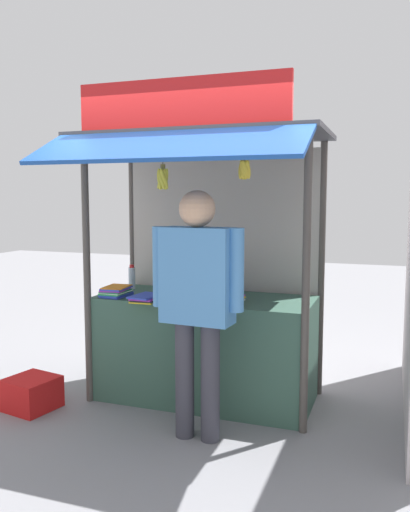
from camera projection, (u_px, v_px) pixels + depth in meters
ground_plane at (205, 398)px, 4.61m from camera, size 20.00×20.00×0.00m
stall_counter at (205, 348)px, 4.56m from camera, size 1.82×0.77×0.89m
stall_structure at (208, 216)px, 4.51m from camera, size 2.02×1.56×2.59m
water_bottle_center at (187, 276)px, 4.83m from camera, size 0.08×0.08×0.28m
water_bottle_front_left at (132, 278)px, 4.90m from camera, size 0.06×0.06×0.22m
water_bottle_left at (222, 277)px, 4.78m from camera, size 0.08×0.08×0.28m
magazine_stack_mid_left at (116, 291)px, 4.53m from camera, size 0.22×0.28×0.09m
magazine_stack_mid_right at (227, 300)px, 4.25m from camera, size 0.25×0.32×0.06m
magazine_stack_back_left at (147, 298)px, 4.35m from camera, size 0.23×0.31×0.05m
magazine_stack_rear_center at (201, 293)px, 4.49m from camera, size 0.23×0.31×0.07m
banana_bunch_inner_right at (163, 178)px, 4.01m from camera, size 0.12×0.12×0.32m
banana_bunch_leftmost at (244, 169)px, 3.79m from camera, size 0.11×0.10×0.25m
vendor_person at (197, 292)px, 3.73m from camera, size 0.68×0.26×1.78m
plastic_crate at (32, 393)px, 4.37m from camera, size 0.43×0.43×0.26m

